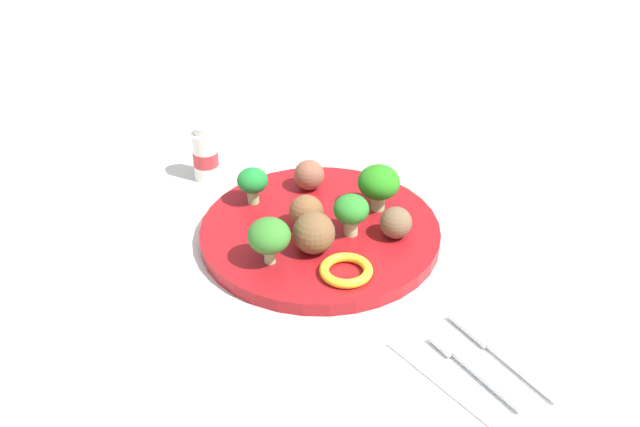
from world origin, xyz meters
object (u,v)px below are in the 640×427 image
Objects in this scene: broccoli_floret_front_right at (351,211)px; napkin at (490,366)px; yogurt_bottle at (205,155)px; meatball_mid_right at (314,233)px; fork at (473,365)px; meatball_far_rim at (396,223)px; broccoli_floret_back_right at (379,183)px; pepper_ring_near_rim at (346,270)px; broccoli_floret_back_left at (252,182)px; plate at (320,233)px; broccoli_floret_near_rim at (269,236)px; meatball_front_right at (309,175)px; meatball_center at (306,212)px; knife at (499,350)px.

broccoli_floret_front_right is 0.29× the size of napkin.
yogurt_bottle is (0.23, 0.05, -0.01)m from broccoli_floret_front_right.
meatball_mid_right is (-0.00, 0.05, -0.01)m from broccoli_floret_front_right.
meatball_mid_right is 0.23m from fork.
meatball_far_rim is 0.21m from fork.
meatball_mid_right is (-0.02, 0.11, -0.01)m from broccoli_floret_back_right.
broccoli_floret_front_right reaches higher than pepper_ring_near_rim.
broccoli_floret_front_right is 0.87× the size of pepper_ring_near_rim.
broccoli_floret_back_right reaches higher than fork.
yogurt_bottle is (0.27, 0.09, -0.00)m from meatball_far_rim.
broccoli_floret_back_right is 0.15m from broccoli_floret_back_left.
meatball_mid_right reaches higher than pepper_ring_near_rim.
broccoli_floret_back_right is (-0.01, -0.08, 0.04)m from plate.
broccoli_floret_near_rim is (-0.02, 0.08, 0.04)m from plate.
meatball_mid_right is (0.03, 0.09, 0.01)m from meatball_far_rim.
fork is at bearing 66.31° from napkin.
napkin is (-0.27, 0.00, -0.01)m from plate.
pepper_ring_near_rim is 0.77× the size of yogurt_bottle.
napkin is (-0.36, -0.03, -0.04)m from broccoli_floret_back_left.
fork is (-0.23, 0.04, -0.04)m from broccoli_floret_front_right.
napkin is (-0.24, -0.03, -0.04)m from meatball_mid_right.
broccoli_floret_front_right is 0.24m from fork.
broccoli_floret_front_right is 0.11m from meatball_front_right.
plate is at bearing -77.70° from broccoli_floret_near_rim.
plate is 0.03m from meatball_center.
yogurt_bottle is at bearing 18.22° from meatball_far_rim.
napkin is at bearing -176.58° from yogurt_bottle.
broccoli_floret_near_rim is 0.26m from fork.
knife is (-0.24, -0.10, -0.04)m from broccoli_floret_near_rim.
napkin is at bearing -172.68° from meatball_mid_right.
broccoli_floret_back_right is 0.09m from meatball_center.
broccoli_floret_back_left is (0.12, 0.05, -0.00)m from broccoli_floret_front_right.
meatball_front_right reaches higher than knife.
broccoli_floret_back_right is 0.06m from broccoli_floret_front_right.
meatball_far_rim is at bearing -151.03° from broccoli_floret_back_left.
broccoli_floret_back_left is at bearing 28.97° from meatball_far_rim.
plate is 0.26m from knife.
broccoli_floret_near_rim is 0.23m from yogurt_bottle.
pepper_ring_near_rim is (-0.02, 0.09, -0.01)m from meatball_far_rim.
yogurt_bottle reaches higher than broccoli_floret_back_right.
yogurt_bottle reaches higher than meatball_front_right.
meatball_far_rim is at bearing -111.06° from meatball_mid_right.
meatball_far_rim reaches higher than plate.
knife is at bearing -157.74° from broccoli_floret_near_rim.
broccoli_floret_near_rim is 0.32× the size of napkin.
yogurt_bottle reaches higher than fork.
yogurt_bottle is (0.12, 0.07, -0.00)m from meatball_front_right.
meatball_far_rim is (-0.06, 0.02, -0.02)m from broccoli_floret_back_right.
plate reaches higher than napkin.
napkin is 1.41× the size of fork.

